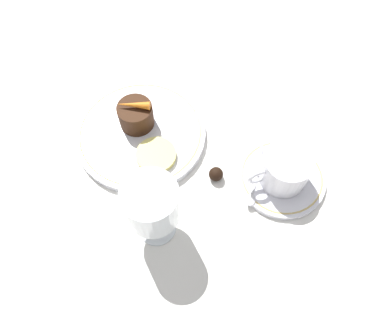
% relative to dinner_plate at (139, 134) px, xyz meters
% --- Properties ---
extents(ground_plane, '(3.00, 3.00, 0.00)m').
position_rel_dinner_plate_xyz_m(ground_plane, '(-0.00, 0.03, -0.01)').
color(ground_plane, white).
extents(dinner_plate, '(0.23, 0.23, 0.01)m').
position_rel_dinner_plate_xyz_m(dinner_plate, '(0.00, 0.00, 0.00)').
color(dinner_plate, white).
rests_on(dinner_plate, ground_plane).
extents(saucer, '(0.15, 0.15, 0.01)m').
position_rel_dinner_plate_xyz_m(saucer, '(-0.20, 0.16, -0.00)').
color(saucer, white).
rests_on(saucer, ground_plane).
extents(coffee_cup, '(0.10, 0.08, 0.06)m').
position_rel_dinner_plate_xyz_m(coffee_cup, '(-0.20, 0.16, 0.03)').
color(coffee_cup, white).
rests_on(coffee_cup, saucer).
extents(spoon, '(0.07, 0.10, 0.00)m').
position_rel_dinner_plate_xyz_m(spoon, '(-0.16, 0.15, 0.00)').
color(spoon, silver).
rests_on(spoon, saucer).
extents(wine_glass, '(0.08, 0.08, 0.13)m').
position_rel_dinner_plate_xyz_m(wine_glass, '(0.02, 0.17, 0.08)').
color(wine_glass, silver).
rests_on(wine_glass, ground_plane).
extents(fork, '(0.02, 0.18, 0.01)m').
position_rel_dinner_plate_xyz_m(fork, '(-0.16, 0.04, -0.01)').
color(fork, silver).
rests_on(fork, ground_plane).
extents(dessert_cake, '(0.06, 0.06, 0.04)m').
position_rel_dinner_plate_xyz_m(dessert_cake, '(-0.00, -0.02, 0.03)').
color(dessert_cake, '#381E0F').
rests_on(dessert_cake, dinner_plate).
extents(carrot_garnish, '(0.06, 0.03, 0.01)m').
position_rel_dinner_plate_xyz_m(carrot_garnish, '(-0.00, -0.02, 0.06)').
color(carrot_garnish, orange).
rests_on(carrot_garnish, dessert_cake).
extents(pineapple_slice, '(0.07, 0.07, 0.01)m').
position_rel_dinner_plate_xyz_m(pineapple_slice, '(-0.02, 0.06, 0.01)').
color(pineapple_slice, '#EFE075').
rests_on(pineapple_slice, dinner_plate).
extents(chocolate_truffle, '(0.02, 0.02, 0.02)m').
position_rel_dinner_plate_xyz_m(chocolate_truffle, '(-0.10, 0.12, 0.00)').
color(chocolate_truffle, black).
rests_on(chocolate_truffle, ground_plane).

